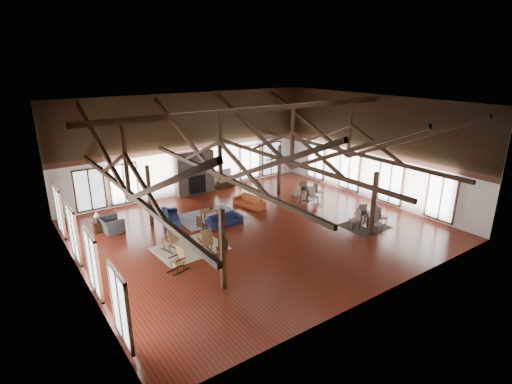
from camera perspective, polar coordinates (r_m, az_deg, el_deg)
floor at (r=19.40m, az=0.31°, el=-5.38°), size 16.00×16.00×0.00m
ceiling at (r=17.82m, az=0.35°, el=12.53°), size 16.00×14.00×0.02m
wall_back at (r=24.28m, az=-9.33°, el=6.75°), size 16.00×0.02×6.00m
wall_front at (r=13.59m, az=17.68°, el=-3.40°), size 16.00×0.02×6.00m
wall_left at (r=15.43m, az=-24.72°, el=-1.63°), size 0.02×14.00×6.00m
wall_right at (r=23.79m, az=16.35°, el=6.00°), size 0.02×14.00×6.00m
roof_truss at (r=18.14m, az=0.34°, el=6.33°), size 15.60×14.07×3.14m
post_grid at (r=18.83m, az=0.32°, el=-1.14°), size 8.16×7.16×3.05m
fireplace at (r=24.39m, az=-8.78°, el=2.69°), size 2.50×0.69×2.60m
ceiling_fan at (r=17.72m, az=3.54°, el=5.02°), size 1.60×1.60×0.75m
sofa_navy_front at (r=19.84m, az=-4.58°, el=-4.04°), size 1.84×0.74×0.53m
sofa_navy_left at (r=20.51m, az=-12.09°, el=-3.52°), size 2.24×1.44×0.61m
sofa_orange at (r=22.30m, az=-0.99°, el=-1.32°), size 2.07×1.11×0.57m
coffee_table at (r=20.85m, az=-6.43°, el=-2.59°), size 1.20×0.65×0.45m
vase at (r=20.78m, az=-6.41°, el=-2.19°), size 0.24×0.24×0.21m
armchair at (r=20.22m, az=-19.97°, el=-4.44°), size 1.17×1.04×0.71m
side_table_lamp at (r=20.40m, az=-21.66°, el=-4.32°), size 0.41×0.41×1.05m
rocking_chair_a at (r=17.55m, az=-12.02°, el=-6.74°), size 0.64×0.90×1.05m
rocking_chair_b at (r=17.11m, az=-7.14°, el=-7.04°), size 0.52×0.89×1.11m
rocking_chair_c at (r=16.00m, az=-10.95°, el=-9.36°), size 0.86×0.60×1.00m
side_chair_a at (r=18.85m, az=-7.86°, el=-4.53°), size 0.48×0.48×0.92m
side_chair_b at (r=16.52m, az=-4.82°, el=-7.81°), size 0.48×0.48×0.96m
cafe_table_near at (r=20.22m, az=15.73°, el=-3.55°), size 1.96×1.96×1.01m
cafe_table_far at (r=23.35m, az=7.36°, el=-0.01°), size 1.93×1.93×0.98m
cup_near at (r=20.08m, az=15.70°, el=-2.86°), size 0.17×0.17×0.11m
cup_far at (r=23.27m, az=7.38°, el=0.60°), size 0.14×0.14×0.09m
tv_console at (r=25.69m, az=-4.54°, el=1.43°), size 1.31×0.49×0.65m
television at (r=25.49m, az=-4.67°, el=2.72°), size 0.99×0.17×0.57m
rug_tan at (r=17.80m, az=-9.44°, el=-7.94°), size 3.02×2.43×0.01m
rug_navy at (r=21.03m, az=-6.70°, el=-3.53°), size 3.19×2.41×0.01m
rug_dark at (r=20.46m, az=15.24°, el=-4.74°), size 2.07×1.88×0.01m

